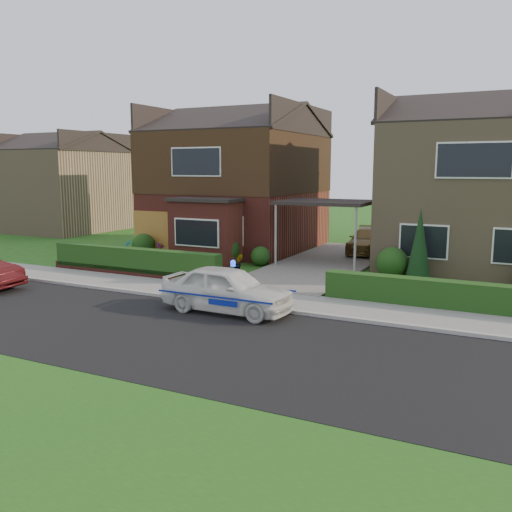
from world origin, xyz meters
The scene contains 24 objects.
ground centered at (0.00, 0.00, 0.00)m, with size 120.00×120.00×0.00m, color #1E4913.
road centered at (0.00, 0.00, 0.00)m, with size 60.00×6.00×0.02m, color black.
kerb centered at (0.00, 3.05, 0.06)m, with size 60.00×0.16×0.12m, color #9E9993.
sidewalk centered at (0.00, 4.10, 0.05)m, with size 60.00×2.00×0.10m, color slate.
grass_verge centered at (0.00, -5.00, 0.00)m, with size 60.00×4.00×0.01m, color #1E4913.
driveway centered at (0.00, 11.00, 0.06)m, with size 3.80×12.00×0.12m, color #666059.
house_left centered at (-5.78, 13.90, 3.81)m, with size 7.50×9.53×7.25m.
house_right centered at (5.80, 13.99, 3.66)m, with size 7.50×8.06×7.25m.
carport_link centered at (0.00, 10.95, 2.66)m, with size 3.80×3.00×2.77m.
garage_door centered at (-8.25, 9.96, 1.05)m, with size 2.20×0.10×2.10m, color #8E5C1F.
dwarf_wall centered at (-5.80, 5.30, 0.18)m, with size 7.70×0.25×0.36m, color maroon.
hedge_left centered at (-5.80, 5.45, 0.00)m, with size 7.50×0.55×0.90m, color #153611.
hedge_right centered at (5.80, 5.35, 0.00)m, with size 7.50×0.55×0.80m, color #153611.
shrub_left_far centered at (-8.50, 9.50, 0.54)m, with size 1.08×1.08×1.08m, color #153611.
shrub_left_mid centered at (-4.00, 9.30, 0.66)m, with size 1.32×1.32×1.32m, color #153611.
shrub_left_near centered at (-2.40, 9.60, 0.42)m, with size 0.84×0.84×0.84m, color #153611.
shrub_right_near centered at (3.20, 9.40, 0.60)m, with size 1.20×1.20×1.20m, color #153611.
conifer_a centered at (4.20, 9.20, 1.30)m, with size 0.90×0.90×2.60m, color black.
neighbour_left centered at (-20.00, 16.00, 2.60)m, with size 6.50×7.00×5.20m, color #8F7757.
police_car centered at (0.00, 2.40, 0.67)m, with size 3.61×3.97×1.50m.
driveway_car centered at (0.92, 14.50, 0.70)m, with size 1.62×3.98×1.15m, color brown.
potted_plant_a centered at (-9.00, 9.00, 0.38)m, with size 0.40×0.27×0.77m, color gray.
potted_plant_b centered at (-2.50, 7.73, 0.39)m, with size 0.34×0.43×0.77m, color gray.
potted_plant_c centered at (-7.17, 9.00, 0.37)m, with size 0.41×0.41×0.74m, color gray.
Camera 1 is at (7.46, -10.87, 4.13)m, focal length 38.00 mm.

